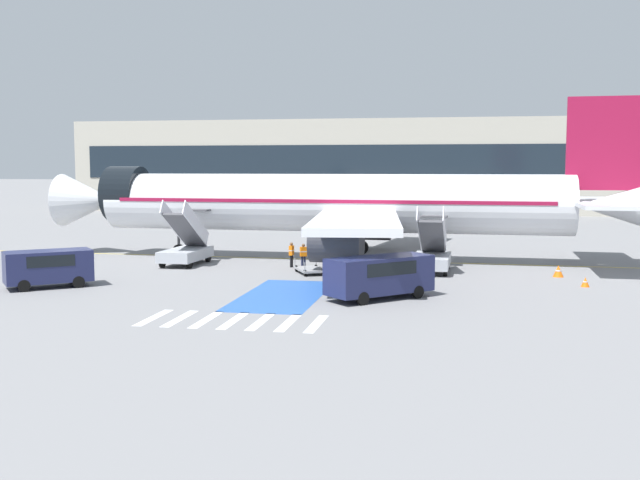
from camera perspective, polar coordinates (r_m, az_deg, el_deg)
ground_plane at (r=52.08m, az=0.21°, el=-1.58°), size 600.00×600.00×0.00m
apron_leadline_yellow at (r=52.58m, az=0.83°, el=-1.51°), size 76.54×2.64×0.01m
apron_stand_patch_blue at (r=38.27m, az=-2.87°, el=-4.21°), size 4.01×9.77×0.01m
apron_walkway_bar_0 at (r=33.43m, az=-12.56°, el=-5.79°), size 0.44×3.60×0.01m
apron_walkway_bar_1 at (r=32.98m, az=-10.63°, el=-5.90°), size 0.44×3.60×0.01m
apron_walkway_bar_2 at (r=32.57m, az=-8.65°, el=-6.01°), size 0.44×3.60×0.01m
apron_walkway_bar_3 at (r=32.21m, az=-6.62°, el=-6.12°), size 0.44×3.60×0.01m
apron_walkway_bar_4 at (r=31.88m, az=-4.54°, el=-6.22°), size 0.44×3.60×0.01m
apron_walkway_bar_5 at (r=31.60m, az=-2.43°, el=-6.32°), size 0.44×3.60×0.01m
apron_walkway_bar_6 at (r=31.36m, az=-0.27°, el=-6.40°), size 0.44×3.60×0.01m
airliner at (r=52.11m, az=1.51°, el=2.78°), size 43.15×33.35×11.01m
boarding_stairs_forward at (r=50.71m, az=-10.18°, el=-0.68°), size 2.35×5.29×4.40m
boarding_stairs_aft at (r=46.99m, az=8.51°, el=-1.18°), size 2.35×5.29×4.20m
fuel_tanker at (r=76.40m, az=8.66°, el=2.02°), size 10.26×3.51×3.57m
service_van_0 at (r=37.07m, az=4.57°, el=-2.57°), size 5.33×5.20×2.11m
service_van_1 at (r=43.03m, az=-20.00°, el=-1.82°), size 4.70×4.34×2.01m
baggage_cart at (r=45.80m, az=-0.72°, el=-2.26°), size 2.51×3.00×0.87m
ground_crew_0 at (r=48.61m, az=-2.19°, el=-1.00°), size 0.29×0.46×1.63m
ground_crew_1 at (r=48.15m, az=-1.28°, el=-1.08°), size 0.49×0.41×1.60m
traffic_cone_0 at (r=46.62m, az=17.70°, el=-2.27°), size 0.63×0.63×0.70m
traffic_cone_1 at (r=43.28m, az=19.56°, el=-3.04°), size 0.47×0.47×0.52m
terminal_building at (r=108.50m, az=12.84°, el=5.50°), size 120.19×12.10×13.09m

